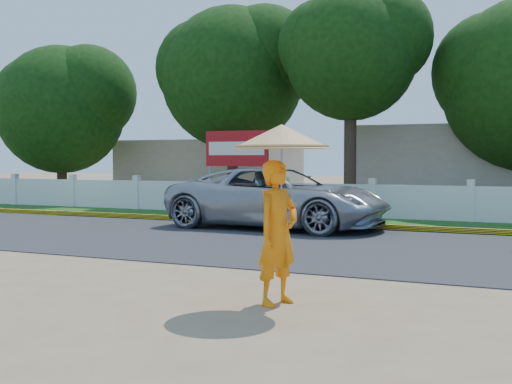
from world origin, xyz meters
TOP-DOWN VIEW (x-y plane):
  - ground at (0.00, 0.00)m, footprint 120.00×120.00m
  - road at (0.00, 4.50)m, footprint 60.00×7.00m
  - grass_verge at (0.00, 9.75)m, footprint 60.00×3.50m
  - curb at (0.00, 8.05)m, footprint 40.00×0.18m
  - fence at (0.00, 11.20)m, footprint 40.00×0.10m
  - building_near at (3.00, 18.00)m, footprint 10.00×6.00m
  - building_far at (-10.00, 19.00)m, footprint 8.00×5.00m
  - vehicle at (-1.70, 7.33)m, footprint 6.29×3.18m
  - monk_with_parasol at (1.76, -1.21)m, footprint 1.31×1.31m
  - billboard at (-5.34, 12.30)m, footprint 2.50×0.13m
  - tree_row at (-2.10, 14.04)m, footprint 29.79×7.76m

SIDE VIEW (x-z plane):
  - ground at x=0.00m, z-range 0.00..0.00m
  - road at x=0.00m, z-range 0.00..0.02m
  - grass_verge at x=0.00m, z-range 0.00..0.03m
  - curb at x=0.00m, z-range 0.00..0.16m
  - fence at x=0.00m, z-range 0.00..1.10m
  - vehicle at x=-1.70m, z-range 0.00..1.70m
  - building_far at x=-10.00m, z-range 0.00..2.80m
  - monk_with_parasol at x=1.76m, z-range 0.36..2.74m
  - building_near at x=3.00m, z-range 0.00..3.20m
  - billboard at x=-5.34m, z-range 0.67..3.62m
  - tree_row at x=-2.10m, z-range 0.65..8.70m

